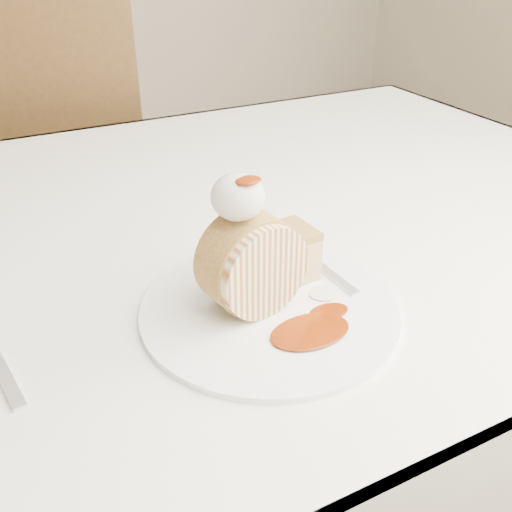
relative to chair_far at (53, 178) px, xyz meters
name	(u,v)px	position (x,y,z in m)	size (l,w,h in m)	color
table	(188,278)	(0.07, -0.73, 0.11)	(1.40, 0.90, 0.75)	white
chair_far	(53,178)	(0.00, 0.00, 0.00)	(0.57, 0.57, 0.97)	brown
plate	(269,309)	(0.08, -0.96, 0.20)	(0.26, 0.26, 0.01)	white
roulade_slice	(253,264)	(0.06, -0.95, 0.25)	(0.10, 0.10, 0.05)	#FFEDB1
cake_chunk	(286,257)	(0.12, -0.92, 0.23)	(0.06, 0.05, 0.05)	#B98D46
whipped_cream	(238,197)	(0.05, -0.94, 0.32)	(0.05, 0.05, 0.04)	white
caramel_drizzle	(248,174)	(0.06, -0.95, 0.35)	(0.02, 0.02, 0.01)	#6F2204
caramel_pool	(310,331)	(0.09, -1.01, 0.21)	(0.08, 0.05, 0.00)	#6F2204
fork	(325,270)	(0.16, -0.93, 0.21)	(0.02, 0.15, 0.00)	silver
spoon	(0,366)	(-0.17, -0.92, 0.20)	(0.02, 0.15, 0.00)	silver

